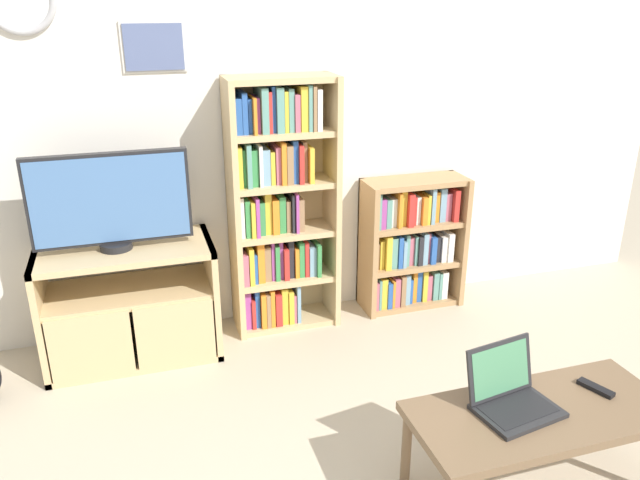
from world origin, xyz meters
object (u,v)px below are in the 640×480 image
object	(u,v)px
television	(110,201)
remote_near_laptop	(596,388)
bookshelf_short	(409,244)
tv_stand	(130,303)
bookshelf_tall	(278,207)
coffee_table	(541,419)
laptop	(510,393)

from	to	relation	value
television	remote_near_laptop	size ratio (longest dim) A/B	5.26
bookshelf_short	tv_stand	bearing A→B (deg)	-175.42
television	tv_stand	bearing A→B (deg)	-2.13
television	bookshelf_tall	bearing A→B (deg)	8.34
television	coffee_table	xyz separation A→B (m)	(1.67, -1.68, -0.61)
television	remote_near_laptop	distance (m)	2.62
television	laptop	size ratio (longest dim) A/B	2.29
tv_stand	bookshelf_short	distance (m)	1.88
remote_near_laptop	bookshelf_tall	bearing A→B (deg)	-81.66
bookshelf_tall	coffee_table	size ratio (longest dim) A/B	1.44
bookshelf_tall	coffee_table	distance (m)	2.00
bookshelf_short	laptop	xyz separation A→B (m)	(-0.36, -1.76, 0.04)
bookshelf_tall	bookshelf_short	world-z (taller)	bookshelf_tall
tv_stand	coffee_table	size ratio (longest dim) A/B	0.89
bookshelf_tall	bookshelf_short	bearing A→B (deg)	0.29
television	bookshelf_tall	distance (m)	1.01
tv_stand	bookshelf_tall	world-z (taller)	bookshelf_tall
remote_near_laptop	tv_stand	bearing A→B (deg)	-61.04
remote_near_laptop	coffee_table	bearing A→B (deg)	-11.52
bookshelf_tall	remote_near_laptop	world-z (taller)	bookshelf_tall
tv_stand	television	world-z (taller)	television
tv_stand	laptop	world-z (taller)	tv_stand
laptop	remote_near_laptop	world-z (taller)	laptop
tv_stand	bookshelf_tall	xyz separation A→B (m)	(0.94, 0.15, 0.46)
tv_stand	remote_near_laptop	distance (m)	2.53
tv_stand	coffee_table	world-z (taller)	tv_stand
coffee_table	remote_near_laptop	size ratio (longest dim) A/B	6.81
tv_stand	remote_near_laptop	size ratio (longest dim) A/B	6.05
tv_stand	television	xyz separation A→B (m)	(-0.04, 0.00, 0.63)
tv_stand	remote_near_laptop	bearing A→B (deg)	-39.82
bookshelf_short	coffee_table	xyz separation A→B (m)	(-0.24, -1.83, -0.07)
bookshelf_tall	remote_near_laptop	size ratio (longest dim) A/B	9.78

